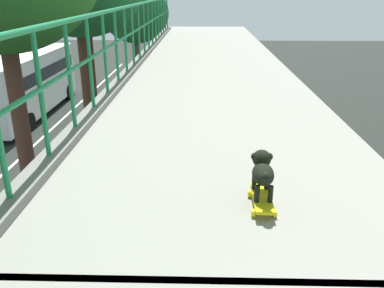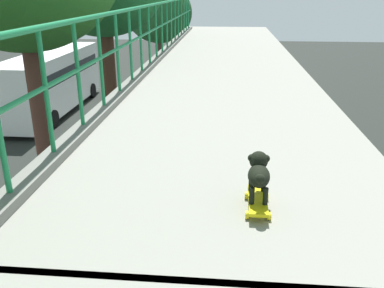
{
  "view_description": "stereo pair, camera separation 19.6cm",
  "coord_description": "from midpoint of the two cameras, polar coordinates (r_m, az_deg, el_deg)",
  "views": [
    {
      "loc": [
        1.13,
        -0.55,
        7.05
      ],
      "look_at": [
        1.05,
        2.6,
        5.83
      ],
      "focal_mm": 37.97,
      "sensor_mm": 36.0,
      "label": 1
    },
    {
      "loc": [
        1.33,
        -0.54,
        7.05
      ],
      "look_at": [
        1.05,
        2.6,
        5.83
      ],
      "focal_mm": 37.97,
      "sensor_mm": 36.0,
      "label": 2
    }
  ],
  "objects": [
    {
      "name": "roadside_tree_farthest",
      "position": [
        26.47,
        -4.44,
        17.83
      ],
      "size": [
        4.11,
        4.11,
        7.49
      ],
      "color": "#503831",
      "rests_on": "ground"
    },
    {
      "name": "city_bus",
      "position": [
        25.78,
        -18.89,
        8.57
      ],
      "size": [
        2.51,
        10.52,
        3.54
      ],
      "color": "white",
      "rests_on": "ground"
    },
    {
      "name": "small_dog",
      "position": [
        2.94,
        11.26,
        -3.89
      ],
      "size": [
        0.16,
        0.38,
        0.31
      ],
      "color": "black",
      "rests_on": "toy_skateboard"
    },
    {
      "name": "toy_skateboard",
      "position": [
        2.98,
        11.07,
        -7.9
      ],
      "size": [
        0.18,
        0.44,
        0.08
      ],
      "color": "gold",
      "rests_on": "overpass_deck"
    }
  ]
}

